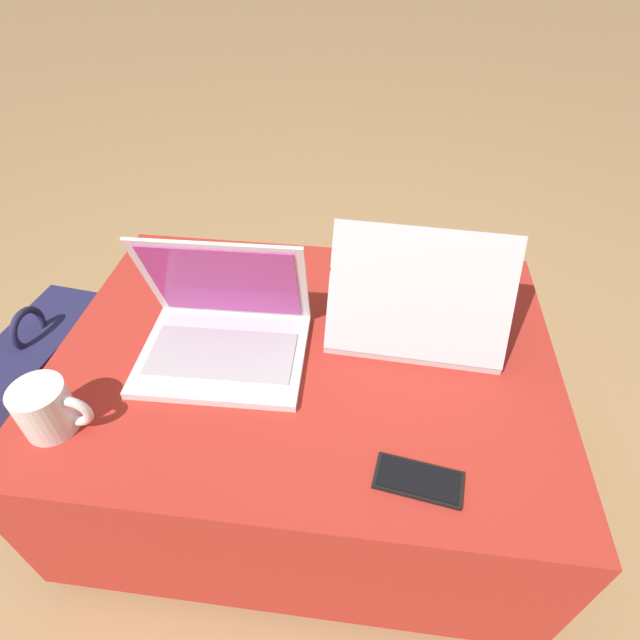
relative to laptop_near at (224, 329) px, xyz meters
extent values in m
plane|color=tan|center=(0.16, 0.01, -0.49)|extent=(14.00, 14.00, 0.00)
cube|color=maroon|center=(0.16, 0.01, -0.46)|extent=(0.99, 0.73, 0.05)
cube|color=#B22D23|center=(0.16, 0.01, -0.24)|extent=(1.03, 0.76, 0.39)
cube|color=silver|center=(0.00, -0.03, -0.04)|extent=(0.34, 0.26, 0.02)
cube|color=#B2B2B7|center=(0.00, -0.03, -0.03)|extent=(0.29, 0.15, 0.00)
cube|color=silver|center=(0.00, 0.05, 0.08)|extent=(0.33, 0.10, 0.24)
cube|color=#B23D93|center=(0.00, 0.05, 0.08)|extent=(0.30, 0.09, 0.21)
cube|color=silver|center=(0.39, 0.13, -0.04)|extent=(0.37, 0.28, 0.02)
cube|color=#9E9EA3|center=(0.39, 0.14, -0.03)|extent=(0.32, 0.16, 0.00)
cube|color=silver|center=(0.38, 0.06, 0.08)|extent=(0.36, 0.14, 0.24)
cube|color=black|center=(0.38, 0.06, 0.08)|extent=(0.32, 0.12, 0.21)
cube|color=black|center=(0.39, -0.26, -0.05)|extent=(0.15, 0.09, 0.01)
cube|color=black|center=(0.39, -0.26, -0.04)|extent=(0.14, 0.08, 0.00)
cube|color=#23234C|center=(-0.47, 0.03, -0.30)|extent=(0.20, 0.37, 0.38)
cube|color=#1E1E41|center=(-0.57, 0.04, -0.37)|extent=(0.09, 0.29, 0.17)
torus|color=#23234C|center=(-0.47, 0.03, -0.08)|extent=(0.03, 0.10, 0.10)
cylinder|color=white|center=(-0.26, -0.23, 0.00)|extent=(0.09, 0.09, 0.10)
torus|color=white|center=(-0.21, -0.23, 0.00)|extent=(0.07, 0.02, 0.07)
camera|label=1|loc=(0.28, -0.70, 0.69)|focal=28.00mm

